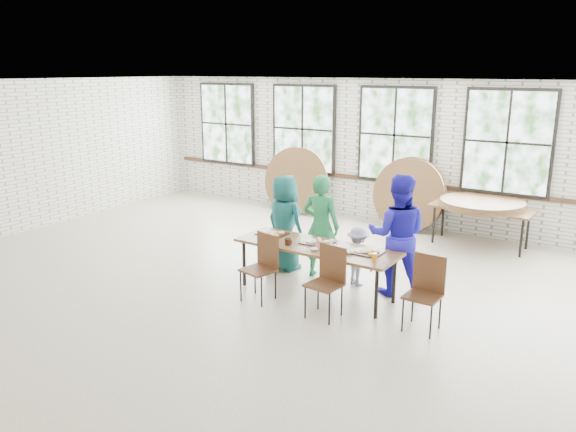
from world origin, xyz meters
name	(u,v)px	position (x,y,z in m)	size (l,w,h in m)	color
room	(395,137)	(0.00, 4.44, 1.83)	(12.00, 12.00, 12.00)	beige
dining_table	(316,249)	(0.60, 0.22, 0.69)	(2.41, 0.83, 0.74)	brown
chair_near_left	(263,261)	(0.05, -0.33, 0.56)	(0.50, 0.49, 0.95)	#4D2E19
chair_near_right	(328,275)	(1.10, -0.32, 0.56)	(0.47, 0.46, 0.95)	#4D2E19
chair_spare	(426,286)	(2.30, 0.02, 0.56)	(0.43, 0.42, 0.95)	#4D2E19
adult_teal	(285,223)	(-0.37, 0.87, 0.78)	(0.76, 0.50, 1.56)	#165551
adult_green	(321,226)	(0.30, 0.87, 0.82)	(0.60, 0.39, 1.64)	#1F7643
toddler	(358,256)	(0.94, 0.87, 0.45)	(0.59, 0.34, 0.91)	#1D143F
adult_blue	(397,235)	(1.56, 0.87, 0.88)	(0.86, 0.67, 1.77)	#201ABC
storage_table	(481,210)	(1.98, 3.85, 0.69)	(1.83, 0.83, 0.74)	brown
tabletop_clutter	(322,245)	(0.71, 0.20, 0.77)	(2.08, 0.57, 0.11)	black
round_tops_stacked	(482,204)	(1.98, 3.85, 0.80)	(1.50, 1.50, 0.13)	brown
round_tops_leaning	(349,187)	(-0.88, 4.15, 0.73)	(4.31, 0.47, 1.48)	brown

